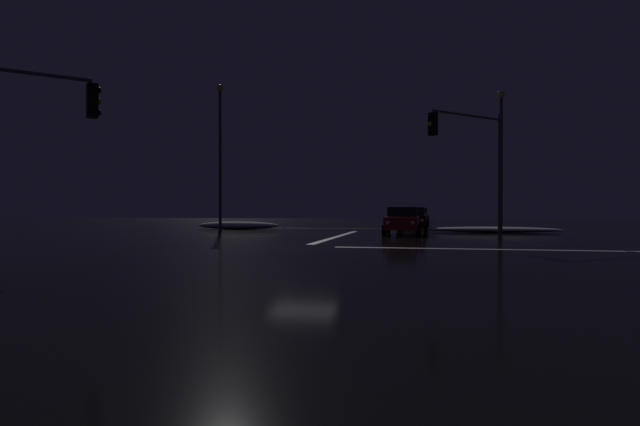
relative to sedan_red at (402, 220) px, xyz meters
name	(u,v)px	position (x,y,z in m)	size (l,w,h in m)	color
ground	(303,248)	(-3.24, -10.60, -0.85)	(120.00, 120.00, 0.10)	black
stop_line_north	(338,236)	(-3.24, -2.77, -0.80)	(0.35, 13.36, 0.01)	white
centre_line_ns	(365,229)	(-3.24, 8.83, -0.80)	(22.00, 0.15, 0.01)	yellow
crosswalk_bar_east	(520,250)	(4.69, -10.60, -0.80)	(13.36, 0.40, 0.01)	white
snow_bank_left_curb	(238,225)	(-11.86, 5.39, -0.52)	(6.03, 1.50, 0.57)	white
snow_bank_right_curb	(494,230)	(5.39, 3.86, -0.62)	(8.15, 1.50, 0.35)	white
sedan_red	(402,220)	(0.00, 0.00, 0.00)	(2.02, 4.33, 1.57)	maroon
sedan_black	(413,219)	(0.38, 6.48, 0.00)	(2.02, 4.33, 1.57)	black
sedan_silver	(415,217)	(0.29, 13.22, 0.00)	(2.02, 4.33, 1.57)	#B7B7BC
sedan_gray	(413,216)	(-0.07, 19.30, 0.00)	(2.02, 4.33, 1.57)	slate
sedan_orange	(419,215)	(0.38, 24.81, 0.00)	(2.02, 4.33, 1.57)	#C66014
sedan_green	(420,215)	(0.37, 31.02, 0.00)	(2.02, 4.33, 1.57)	#14512D
traffic_signal_ne	(473,149)	(3.56, -3.80, 3.55)	(3.64, 3.64, 6.26)	#4C4C51
traffic_signal_sw	(9,121)	(-10.19, -17.54, 3.14)	(3.16, 3.16, 5.70)	#4C4C51
streetlamp_left_near	(220,147)	(-12.16, 2.83, 4.76)	(0.44, 0.44, 9.73)	#424247
streetlamp_right_near	(501,150)	(5.69, 2.83, 4.16)	(0.44, 0.44, 8.56)	#424247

